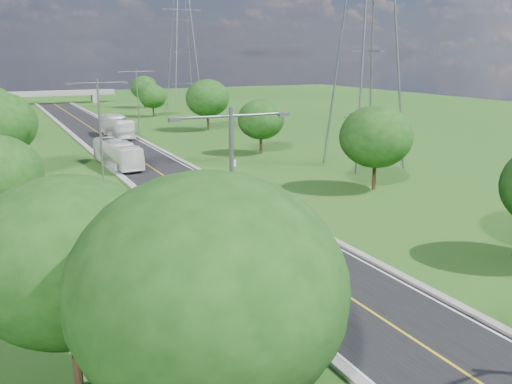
{
  "coord_description": "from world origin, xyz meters",
  "views": [
    {
      "loc": [
        -16.19,
        -12.02,
        12.38
      ],
      "look_at": [
        0.35,
        22.68,
        3.0
      ],
      "focal_mm": 40.0,
      "sensor_mm": 36.0,
      "label": 1
    }
  ],
  "objects": [
    {
      "name": "power_tower_far",
      "position": [
        26.0,
        115.0,
        14.01
      ],
      "size": [
        9.0,
        6.4,
        28.0
      ],
      "color": "slate",
      "rests_on": "ground"
    },
    {
      "name": "curb_right",
      "position": [
        4.25,
        66.0,
        0.11
      ],
      "size": [
        0.5,
        150.0,
        0.22
      ],
      "primitive_type": "cube",
      "color": "gray",
      "rests_on": "ground"
    },
    {
      "name": "streetlight_far_right",
      "position": [
        6.0,
        78.0,
        5.94
      ],
      "size": [
        5.9,
        0.25,
        10.0
      ],
      "color": "slate",
      "rests_on": "ground"
    },
    {
      "name": "tree_la",
      "position": [
        -14.0,
        8.0,
        5.27
      ],
      "size": [
        7.14,
        7.14,
        8.3
      ],
      "color": "black",
      "rests_on": "ground"
    },
    {
      "name": "road",
      "position": [
        0.0,
        66.0,
        0.03
      ],
      "size": [
        8.0,
        150.0,
        0.06
      ],
      "primitive_type": "cube",
      "color": "black",
      "rests_on": "ground"
    },
    {
      "name": "ground",
      "position": [
        0.0,
        60.0,
        0.0
      ],
      "size": [
        260.0,
        260.0,
        0.0
      ],
      "primitive_type": "plane",
      "color": "#265417",
      "rests_on": "ground"
    },
    {
      "name": "tree_rd",
      "position": [
        17.0,
        76.0,
        5.27
      ],
      "size": [
        7.14,
        7.14,
        8.3
      ],
      "color": "black",
      "rests_on": "ground"
    },
    {
      "name": "tree_rb",
      "position": [
        16.0,
        30.0,
        4.95
      ],
      "size": [
        6.72,
        6.72,
        7.82
      ],
      "color": "black",
      "rests_on": "ground"
    },
    {
      "name": "curb_left",
      "position": [
        -4.25,
        66.0,
        0.11
      ],
      "size": [
        0.5,
        150.0,
        0.22
      ],
      "primitive_type": "cube",
      "color": "gray",
      "rests_on": "ground"
    },
    {
      "name": "bus_outbound",
      "position": [
        1.67,
        74.02,
        1.67
      ],
      "size": [
        2.85,
        11.58,
        3.21
      ],
      "primitive_type": "imported",
      "rotation": [
        0.0,
        0.0,
        3.15
      ],
      "color": "white",
      "rests_on": "road"
    },
    {
      "name": "bus_inbound",
      "position": [
        -3.2,
        51.09,
        1.52
      ],
      "size": [
        3.56,
        10.69,
        2.92
      ],
      "primitive_type": "imported",
      "rotation": [
        0.0,
        0.0,
        0.11
      ],
      "color": "white",
      "rests_on": "road"
    },
    {
      "name": "tree_re",
      "position": [
        14.5,
        100.0,
        4.02
      ],
      "size": [
        5.46,
        5.46,
        6.35
      ],
      "color": "black",
      "rests_on": "ground"
    },
    {
      "name": "speed_limit_sign",
      "position": [
        5.2,
        37.98,
        1.6
      ],
      "size": [
        0.55,
        0.09,
        2.4
      ],
      "color": "slate",
      "rests_on": "ground"
    },
    {
      "name": "power_tower_near",
      "position": [
        22.0,
        40.0,
        14.01
      ],
      "size": [
        9.0,
        6.4,
        28.0
      ],
      "color": "slate",
      "rests_on": "ground"
    },
    {
      "name": "tree_rf",
      "position": [
        18.0,
        120.0,
        4.64
      ],
      "size": [
        6.3,
        6.3,
        7.33
      ],
      "color": "black",
      "rests_on": "ground"
    },
    {
      "name": "tree_rc",
      "position": [
        15.0,
        52.0,
        4.33
      ],
      "size": [
        5.88,
        5.88,
        6.84
      ],
      "color": "black",
      "rests_on": "ground"
    },
    {
      "name": "tree_lf",
      "position": [
        -11.0,
        2.0,
        5.89
      ],
      "size": [
        7.98,
        7.98,
        9.28
      ],
      "color": "black",
      "rests_on": "ground"
    },
    {
      "name": "overpass",
      "position": [
        0.0,
        140.0,
        2.41
      ],
      "size": [
        30.0,
        3.0,
        3.2
      ],
      "color": "gray",
      "rests_on": "ground"
    },
    {
      "name": "streetlight_mid_left",
      "position": [
        -6.0,
        45.0,
        5.94
      ],
      "size": [
        5.9,
        0.25,
        10.0
      ],
      "color": "slate",
      "rests_on": "ground"
    },
    {
      "name": "streetlight_near_left",
      "position": [
        -6.0,
        12.0,
        5.94
      ],
      "size": [
        5.9,
        0.25,
        10.0
      ],
      "color": "slate",
      "rests_on": "ground"
    }
  ]
}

